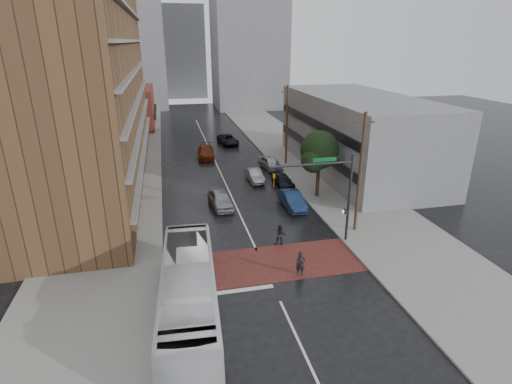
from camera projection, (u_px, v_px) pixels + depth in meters
name	position (u px, v px, depth m)	size (l,w,h in m)	color
ground	(265.00, 268.00, 28.16)	(160.00, 160.00, 0.00)	black
crosswalk	(263.00, 264.00, 28.61)	(14.00, 5.00, 0.02)	maroon
sidewalk_west	(124.00, 172.00, 48.54)	(9.00, 90.00, 0.15)	gray
sidewalk_east	(303.00, 160.00, 53.30)	(9.00, 90.00, 0.15)	gray
apartment_block	(83.00, 51.00, 42.16)	(10.00, 44.00, 28.00)	brown
storefront_west	(131.00, 107.00, 73.65)	(8.00, 16.00, 7.00)	brown
building_east	(357.00, 134.00, 48.21)	(11.00, 26.00, 9.00)	gray
distant_tower_west	(123.00, 36.00, 90.68)	(18.00, 16.00, 32.00)	gray
distant_tower_east	(249.00, 27.00, 90.29)	(16.00, 14.00, 36.00)	gray
distant_tower_center	(182.00, 52.00, 110.49)	(12.00, 10.00, 24.00)	gray
street_tree	(319.00, 152.00, 39.21)	(4.20, 4.10, 6.90)	#332319
signal_mast	(332.00, 187.00, 29.97)	(6.50, 0.30, 7.20)	#2D2D33
utility_pole_near	(360.00, 173.00, 31.80)	(1.60, 0.26, 10.00)	#473321
utility_pole_far	(287.00, 125.00, 50.03)	(1.60, 0.26, 10.00)	#473321
transit_bus	(189.00, 294.00, 22.32)	(2.96, 12.65, 3.52)	white
pedestrian_a	(301.00, 264.00, 26.97)	(0.64, 0.42, 1.77)	black
pedestrian_b	(280.00, 235.00, 31.01)	(0.83, 0.64, 1.70)	black
car_travel_a	(220.00, 199.00, 38.17)	(1.91, 4.74, 1.62)	#94979B
car_travel_b	(255.00, 175.00, 45.30)	(1.45, 4.17, 1.37)	#9C9FA3
car_travel_c	(206.00, 152.00, 54.50)	(2.22, 5.46, 1.58)	maroon
suv_travel	(228.00, 139.00, 61.58)	(2.42, 5.25, 1.46)	black
car_parked_near	(292.00, 200.00, 38.07)	(1.64, 4.72, 1.55)	navy
car_parked_mid	(283.00, 181.00, 43.78)	(1.72, 4.24, 1.23)	black
car_parked_far	(271.00, 163.00, 49.52)	(1.87, 4.64, 1.58)	#B2B3BB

